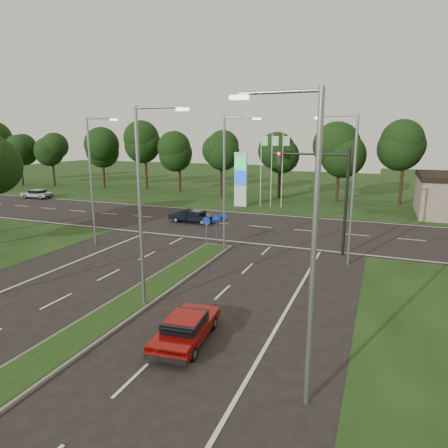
% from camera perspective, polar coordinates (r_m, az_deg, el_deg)
% --- Properties ---
extents(ground, '(160.00, 160.00, 0.00)m').
position_cam_1_polar(ground, '(15.73, -26.50, -18.61)').
color(ground, black).
rests_on(ground, ground).
extents(verge_far, '(160.00, 50.00, 0.02)m').
position_cam_1_polar(verge_far, '(64.97, 12.23, 5.39)').
color(verge_far, black).
rests_on(verge_far, ground).
extents(cross_road, '(160.00, 12.00, 0.02)m').
position_cam_1_polar(cross_road, '(35.17, 3.63, -0.27)').
color(cross_road, black).
rests_on(cross_road, ground).
extents(median_kerb, '(2.00, 26.00, 0.12)m').
position_cam_1_polar(median_kerb, '(18.20, -16.96, -13.18)').
color(median_kerb, slate).
rests_on(median_kerb, ground).
extents(streetlight_median_near, '(2.53, 0.22, 9.00)m').
position_cam_1_polar(streetlight_median_near, '(17.70, -11.43, 3.47)').
color(streetlight_median_near, gray).
rests_on(streetlight_median_near, ground).
extents(streetlight_median_far, '(2.53, 0.22, 9.00)m').
position_cam_1_polar(streetlight_median_far, '(26.56, 0.43, 6.69)').
color(streetlight_median_far, gray).
rests_on(streetlight_median_far, ground).
extents(streetlight_left_far, '(2.53, 0.22, 9.00)m').
position_cam_1_polar(streetlight_left_far, '(29.60, -18.20, 6.67)').
color(streetlight_left_far, gray).
rests_on(streetlight_left_far, ground).
extents(streetlight_right_far, '(2.53, 0.22, 9.00)m').
position_cam_1_polar(streetlight_right_far, '(24.84, 17.53, 5.70)').
color(streetlight_right_far, gray).
rests_on(streetlight_right_far, ground).
extents(streetlight_right_near, '(2.53, 0.22, 9.00)m').
position_cam_1_polar(streetlight_right_near, '(11.11, 11.78, -1.89)').
color(streetlight_right_near, gray).
rests_on(streetlight_right_near, ground).
extents(traffic_signal, '(5.10, 0.42, 7.00)m').
position_cam_1_polar(traffic_signal, '(27.02, 14.40, 5.49)').
color(traffic_signal, black).
rests_on(traffic_signal, ground).
extents(median_signs, '(1.16, 1.76, 2.38)m').
position_cam_1_polar(median_signs, '(27.84, -1.20, -0.06)').
color(median_signs, gray).
rests_on(median_signs, ground).
extents(gas_pylon, '(5.80, 1.26, 8.00)m').
position_cam_1_polar(gas_pylon, '(44.32, 2.68, 6.59)').
color(gas_pylon, silver).
rests_on(gas_pylon, ground).
extents(treeline_far, '(6.00, 6.00, 9.90)m').
position_cam_1_polar(treeline_far, '(49.68, 9.71, 11.28)').
color(treeline_far, black).
rests_on(treeline_far, ground).
extents(red_sedan, '(1.99, 4.04, 1.07)m').
position_cam_1_polar(red_sedan, '(15.87, -5.49, -14.57)').
color(red_sedan, maroon).
rests_on(red_sedan, ground).
extents(navy_sedan, '(4.17, 1.79, 1.14)m').
position_cam_1_polar(navy_sedan, '(36.45, -4.44, 1.15)').
color(navy_sedan, black).
rests_on(navy_sedan, ground).
extents(far_car_a, '(3.88, 1.84, 1.09)m').
position_cam_1_polar(far_car_a, '(55.66, -25.15, 3.93)').
color(far_car_a, '#A6A6A6').
rests_on(far_car_a, ground).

